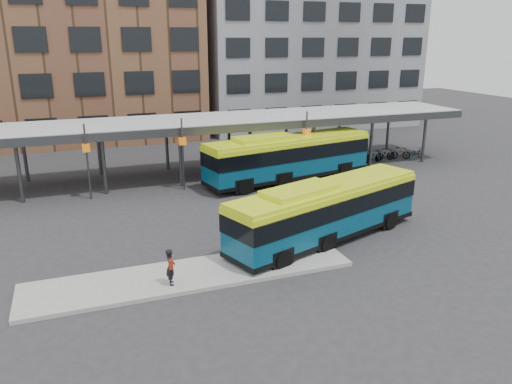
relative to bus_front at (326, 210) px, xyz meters
name	(u,v)px	position (x,y,z in m)	size (l,w,h in m)	color
ground	(282,235)	(-1.74, 1.41, -1.63)	(120.00, 120.00, 0.00)	#28282B
boarding_island	(192,275)	(-7.24, -1.59, -1.54)	(14.00, 3.00, 0.18)	gray
canopy	(212,122)	(-1.80, 14.28, 2.27)	(40.00, 6.53, 4.80)	#999B9E
building_brick	(57,24)	(-11.74, 33.41, 9.37)	(26.00, 14.00, 22.00)	brown
building_grey	(302,35)	(14.26, 33.41, 8.37)	(24.00, 14.00, 20.00)	slate
bus_front	(326,210)	(0.00, 0.00, 0.00)	(11.54, 6.01, 3.14)	navy
bus_rear	(288,156)	(2.66, 10.64, 0.16)	(12.75, 4.94, 3.44)	navy
pedestrian	(171,267)	(-8.25, -2.31, -0.66)	(0.41, 0.63, 1.56)	black
bike_rack	(378,156)	(11.98, 13.35, -1.16)	(8.28, 1.39, 1.05)	slate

